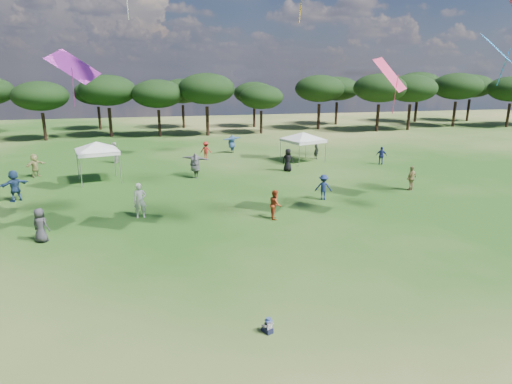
% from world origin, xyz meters
% --- Properties ---
extents(ground, '(140.00, 140.00, 0.00)m').
position_xyz_m(ground, '(0.00, 0.00, 0.00)').
color(ground, '#275319').
rests_on(ground, ground).
extents(tree_line, '(108.78, 17.63, 7.77)m').
position_xyz_m(tree_line, '(2.39, 47.41, 5.42)').
color(tree_line, black).
rests_on(tree_line, ground).
extents(tent_left, '(5.46, 5.46, 3.17)m').
position_xyz_m(tent_left, '(-7.10, 22.46, 2.74)').
color(tent_left, gray).
rests_on(tent_left, ground).
extents(tent_right, '(5.73, 5.73, 2.88)m').
position_xyz_m(tent_right, '(9.45, 25.98, 2.46)').
color(tent_right, gray).
rests_on(tent_right, ground).
extents(toddler, '(0.38, 0.41, 0.50)m').
position_xyz_m(toddler, '(0.02, 1.66, 0.22)').
color(toddler, black).
rests_on(toddler, ground).
extents(festival_crowd, '(28.65, 21.82, 1.93)m').
position_xyz_m(festival_crowd, '(-0.58, 22.39, 0.88)').
color(festival_crowd, '#BBBBB0').
rests_on(festival_crowd, ground).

